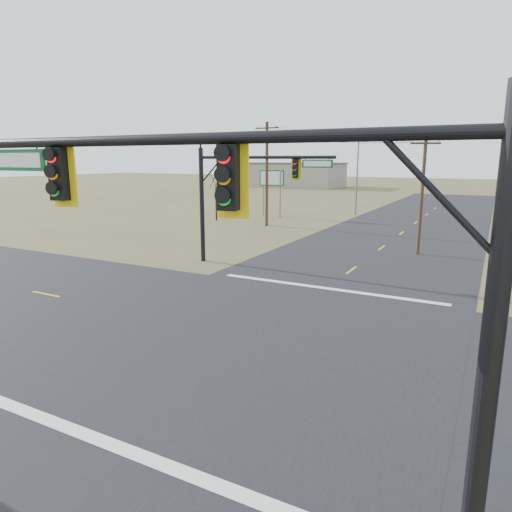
{
  "coord_description": "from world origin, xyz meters",
  "views": [
    {
      "loc": [
        7.38,
        -14.35,
        6.58
      ],
      "look_at": [
        -0.72,
        1.0,
        2.9
      ],
      "focal_mm": 32.0,
      "sensor_mm": 36.0,
      "label": 1
    }
  ],
  "objects_px": {
    "utility_pole_far": "(267,173)",
    "bare_tree_b": "(231,167)",
    "utility_pole_near": "(422,193)",
    "bare_tree_a": "(216,179)",
    "streetlight_c": "(359,171)",
    "mast_arm_near": "(251,231)",
    "mast_arm_far": "(241,181)",
    "highway_sign": "(272,184)"
  },
  "relations": [
    {
      "from": "utility_pole_far",
      "to": "bare_tree_b",
      "type": "relative_size",
      "value": 1.47
    },
    {
      "from": "utility_pole_near",
      "to": "bare_tree_a",
      "type": "distance_m",
      "value": 24.01
    },
    {
      "from": "streetlight_c",
      "to": "bare_tree_a",
      "type": "xyz_separation_m",
      "value": [
        -12.27,
        -12.1,
        -0.74
      ]
    },
    {
      "from": "utility_pole_near",
      "to": "utility_pole_far",
      "type": "xyz_separation_m",
      "value": [
        -15.75,
        7.64,
        0.93
      ]
    },
    {
      "from": "utility_pole_near",
      "to": "streetlight_c",
      "type": "height_order",
      "value": "streetlight_c"
    },
    {
      "from": "bare_tree_a",
      "to": "bare_tree_b",
      "type": "distance_m",
      "value": 12.43
    },
    {
      "from": "utility_pole_near",
      "to": "bare_tree_b",
      "type": "relative_size",
      "value": 1.19
    },
    {
      "from": "utility_pole_near",
      "to": "bare_tree_a",
      "type": "bearing_deg",
      "value": 158.84
    },
    {
      "from": "utility_pole_far",
      "to": "streetlight_c",
      "type": "height_order",
      "value": "utility_pole_far"
    },
    {
      "from": "mast_arm_near",
      "to": "streetlight_c",
      "type": "height_order",
      "value": "streetlight_c"
    },
    {
      "from": "mast_arm_near",
      "to": "streetlight_c",
      "type": "relative_size",
      "value": 1.17
    },
    {
      "from": "utility_pole_near",
      "to": "bare_tree_a",
      "type": "xyz_separation_m",
      "value": [
        -22.39,
        8.66,
        0.18
      ]
    },
    {
      "from": "mast_arm_far",
      "to": "utility_pole_far",
      "type": "distance_m",
      "value": 17.68
    },
    {
      "from": "mast_arm_far",
      "to": "streetlight_c",
      "type": "distance_m",
      "value": 29.59
    },
    {
      "from": "streetlight_c",
      "to": "utility_pole_far",
      "type": "bearing_deg",
      "value": -121.41
    },
    {
      "from": "mast_arm_near",
      "to": "utility_pole_near",
      "type": "relative_size",
      "value": 1.32
    },
    {
      "from": "bare_tree_a",
      "to": "bare_tree_b",
      "type": "xyz_separation_m",
      "value": [
        -4.91,
        11.38,
        1.02
      ]
    },
    {
      "from": "bare_tree_a",
      "to": "highway_sign",
      "type": "bearing_deg",
      "value": 55.92
    },
    {
      "from": "streetlight_c",
      "to": "utility_pole_near",
      "type": "bearing_deg",
      "value": -72.23
    },
    {
      "from": "mast_arm_near",
      "to": "utility_pole_far",
      "type": "xyz_separation_m",
      "value": [
        -16.89,
        34.47,
        -0.21
      ]
    },
    {
      "from": "utility_pole_far",
      "to": "bare_tree_b",
      "type": "xyz_separation_m",
      "value": [
        -11.55,
        12.4,
        0.27
      ]
    },
    {
      "from": "mast_arm_far",
      "to": "bare_tree_a",
      "type": "height_order",
      "value": "mast_arm_far"
    },
    {
      "from": "mast_arm_far",
      "to": "streetlight_c",
      "type": "xyz_separation_m",
      "value": [
        -0.83,
        29.58,
        -0.02
      ]
    },
    {
      "from": "mast_arm_near",
      "to": "bare_tree_b",
      "type": "relative_size",
      "value": 1.58
    },
    {
      "from": "utility_pole_far",
      "to": "bare_tree_b",
      "type": "height_order",
      "value": "utility_pole_far"
    },
    {
      "from": "utility_pole_near",
      "to": "bare_tree_a",
      "type": "height_order",
      "value": "utility_pole_near"
    },
    {
      "from": "mast_arm_near",
      "to": "utility_pole_far",
      "type": "distance_m",
      "value": 38.39
    },
    {
      "from": "mast_arm_near",
      "to": "utility_pole_far",
      "type": "bearing_deg",
      "value": 104.17
    },
    {
      "from": "utility_pole_near",
      "to": "highway_sign",
      "type": "xyz_separation_m",
      "value": [
        -18.48,
        14.45,
        -0.47
      ]
    },
    {
      "from": "mast_arm_near",
      "to": "utility_pole_far",
      "type": "height_order",
      "value": "utility_pole_far"
    },
    {
      "from": "utility_pole_far",
      "to": "streetlight_c",
      "type": "relative_size",
      "value": 1.09
    },
    {
      "from": "mast_arm_near",
      "to": "bare_tree_a",
      "type": "relative_size",
      "value": 1.91
    },
    {
      "from": "bare_tree_a",
      "to": "bare_tree_b",
      "type": "bearing_deg",
      "value": 113.33
    },
    {
      "from": "highway_sign",
      "to": "bare_tree_a",
      "type": "distance_m",
      "value": 7.02
    },
    {
      "from": "mast_arm_near",
      "to": "highway_sign",
      "type": "xyz_separation_m",
      "value": [
        -19.62,
        41.28,
        -1.6
      ]
    },
    {
      "from": "mast_arm_near",
      "to": "mast_arm_far",
      "type": "bearing_deg",
      "value": 108.15
    },
    {
      "from": "mast_arm_near",
      "to": "highway_sign",
      "type": "relative_size",
      "value": 2.03
    },
    {
      "from": "highway_sign",
      "to": "bare_tree_b",
      "type": "bearing_deg",
      "value": 134.28
    },
    {
      "from": "mast_arm_near",
      "to": "highway_sign",
      "type": "distance_m",
      "value": 45.73
    },
    {
      "from": "highway_sign",
      "to": "mast_arm_far",
      "type": "bearing_deg",
      "value": -81.82
    },
    {
      "from": "mast_arm_near",
      "to": "streetlight_c",
      "type": "xyz_separation_m",
      "value": [
        -11.26,
        47.6,
        -0.22
      ]
    },
    {
      "from": "highway_sign",
      "to": "bare_tree_b",
      "type": "relative_size",
      "value": 0.78
    }
  ]
}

